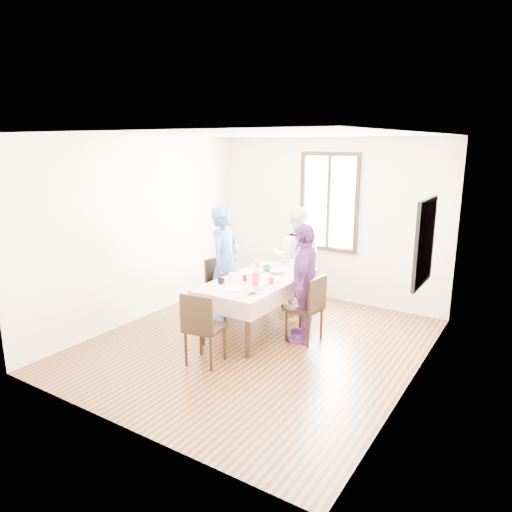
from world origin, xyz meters
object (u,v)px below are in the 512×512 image
Objects in this scene: chair_right at (304,308)px; person_right at (304,283)px; chair_near at (205,327)px; person_far at (297,258)px; chair_left at (224,289)px; chair_far at (297,279)px; person_left at (225,263)px; dining_table at (258,305)px.

chair_right is 0.35m from person_right.
person_far reaches higher than chair_near.
person_right reaches higher than chair_left.
chair_far is 1.37m from person_right.
person_far reaches higher than chair_far.
chair_near is (0.70, -1.35, 0.00)m from chair_left.
chair_left is 1.40m from chair_right.
chair_near is at bearing 35.25° from chair_left.
person_right is at bearing 95.74° from chair_right.
person_left is at bearing 108.72° from chair_near.
chair_right is 0.53× the size of person_left.
person_left reaches higher than chair_far.
person_left is (-0.68, -1.03, 0.40)m from chair_far.
chair_near is 2.38m from person_far.
person_left reaches higher than person_far.
chair_right reaches higher than dining_table.
chair_near reaches higher than dining_table.
chair_far is 0.37m from person_far.
chair_left is 1.00× the size of chair_near.
chair_left is 0.53× the size of person_left.
chair_near is 1.56m from person_left.
person_left reaches higher than person_right.
chair_left and chair_right have the same top height.
dining_table is at bearing 81.97° from chair_near.
chair_near is 0.57× the size of person_right.
person_far is (0.70, 1.01, 0.37)m from chair_left.
chair_far is (-0.70, 1.13, 0.00)m from chair_right.
person_right is (-0.02, 0.00, 0.34)m from chair_right.
chair_left is 1.00× the size of chair_right.
chair_right and chair_near have the same top height.
person_left is (0.02, 0.00, 0.40)m from chair_left.
person_left is at bearing 97.88° from chair_left.
chair_right is at bearing 52.61° from chair_near.
person_right is at bearing 124.71° from chair_far.
chair_far reaches higher than dining_table.
dining_table is 1.90× the size of chair_left.
chair_far is at bearing -166.07° from person_right.
person_right is (0.68, 1.24, 0.34)m from chair_near.
chair_right is (0.70, 0.05, 0.08)m from dining_table.
person_left is (-1.38, 0.11, 0.40)m from chair_right.
person_right is at bearing 101.39° from person_far.
person_far reaches higher than chair_left.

